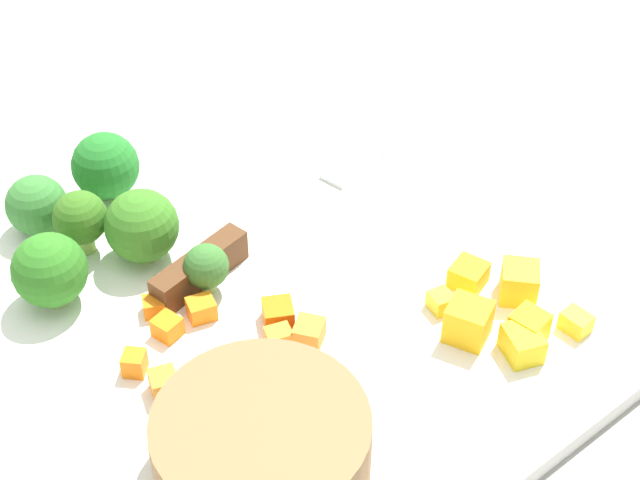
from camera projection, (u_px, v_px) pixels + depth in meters
name	position (u px, v px, depth m)	size (l,w,h in m)	color
ground_plane	(320.00, 268.00, 0.58)	(4.00, 4.00, 0.00)	gray
cutting_board	(320.00, 260.00, 0.58)	(0.44, 0.37, 0.01)	white
prep_bowl	(262.00, 446.00, 0.45)	(0.10, 0.10, 0.04)	olive
chef_knife	(282.00, 212.00, 0.59)	(0.32, 0.08, 0.02)	silver
carrot_dice_0	(200.00, 307.00, 0.53)	(0.01, 0.01, 0.01)	orange
carrot_dice_1	(279.00, 338.00, 0.52)	(0.01, 0.01, 0.01)	orange
carrot_dice_2	(167.00, 326.00, 0.52)	(0.01, 0.01, 0.01)	orange
carrot_dice_3	(164.00, 384.00, 0.49)	(0.01, 0.01, 0.01)	orange
carrot_dice_4	(154.00, 306.00, 0.54)	(0.01, 0.01, 0.01)	orange
carrot_dice_5	(278.00, 314.00, 0.53)	(0.02, 0.02, 0.01)	orange
carrot_dice_6	(134.00, 363.00, 0.50)	(0.01, 0.01, 0.01)	orange
carrot_dice_7	(309.00, 333.00, 0.52)	(0.01, 0.02, 0.01)	orange
pepper_dice_0	(576.00, 322.00, 0.53)	(0.02, 0.01, 0.01)	yellow
pepper_dice_1	(522.00, 344.00, 0.51)	(0.02, 0.02, 0.02)	yellow
pepper_dice_2	(529.00, 327.00, 0.52)	(0.02, 0.02, 0.02)	yellow
pepper_dice_3	(441.00, 302.00, 0.54)	(0.01, 0.01, 0.01)	yellow
pepper_dice_4	(468.00, 322.00, 0.52)	(0.02, 0.02, 0.02)	yellow
pepper_dice_5	(519.00, 282.00, 0.54)	(0.02, 0.02, 0.02)	yellow
pepper_dice_6	(469.00, 275.00, 0.55)	(0.02, 0.02, 0.01)	yellow
broccoli_floret_0	(106.00, 166.00, 0.60)	(0.04, 0.04, 0.04)	#89B06B
broccoli_floret_1	(50.00, 271.00, 0.53)	(0.04, 0.04, 0.04)	#8EB668
broccoli_floret_2	(206.00, 267.00, 0.54)	(0.03, 0.03, 0.03)	#85AB65
broccoli_floret_3	(80.00, 219.00, 0.56)	(0.03, 0.03, 0.04)	#93BC58
broccoli_floret_4	(142.00, 226.00, 0.56)	(0.04, 0.04, 0.05)	#97C365
broccoli_floret_5	(37.00, 206.00, 0.58)	(0.04, 0.04, 0.04)	#96B556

